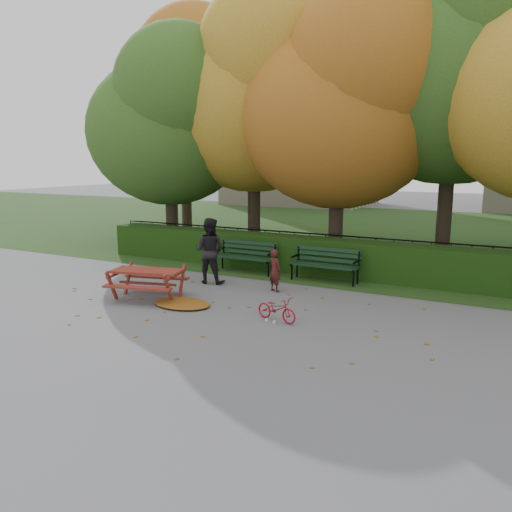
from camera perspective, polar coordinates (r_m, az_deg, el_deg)
The scene contains 18 objects.
ground at distance 10.64m, azimuth -4.64°, elevation -6.40°, with size 90.00×90.00×0.00m, color slate.
grass_strip at distance 23.43m, azimuth 14.02°, elevation 2.80°, with size 90.00×90.00×0.00m, color #223D16.
building_left at distance 37.73m, azimuth 5.26°, elevation 17.41°, with size 10.00×7.00×15.00m, color #C3B39A.
hedge at distance 14.41m, azimuth 4.94°, elevation 0.21°, with size 13.00×0.90×1.00m, color black.
iron_fence at distance 15.14m, azimuth 6.13°, elevation 0.84°, with size 14.00×0.04×1.02m.
tree_a at distance 17.77m, azimuth -9.55°, elevation 15.12°, with size 5.88×5.60×7.48m.
tree_b at distance 17.39m, azimuth 0.44°, elevation 18.28°, with size 6.72×6.40×8.79m.
tree_c at distance 15.34m, azimuth 10.45°, elevation 16.94°, with size 6.30×6.00×8.00m.
tree_d at distance 16.13m, azimuth 23.12°, elevation 20.13°, with size 7.14×6.80×9.58m.
tree_f at distance 21.96m, azimuth -7.84°, elevation 17.39°, with size 6.93×6.60×9.19m.
bench_left at distance 14.26m, azimuth -1.13°, elevation 0.21°, with size 1.80×0.57×0.88m.
bench_right at distance 13.29m, azimuth 7.97°, elevation -0.68°, with size 1.80×0.57×0.88m.
picnic_table at distance 11.77m, azimuth -12.33°, elevation -2.26°, with size 1.86×1.64×0.78m.
leaf_pile at distance 11.19m, azimuth -8.44°, elevation -5.37°, with size 1.34×0.93×0.09m, color brown.
leaf_scatter at distance 10.88m, azimuth -3.79°, elevation -5.96°, with size 9.00×5.70×0.01m, color brown, non-canonical shape.
child at distance 12.14m, azimuth 2.18°, elevation -1.66°, with size 0.38×0.25×1.04m, color #3D1713.
adult at distance 12.99m, azimuth -5.35°, elevation 0.62°, with size 0.83×0.65×1.71m, color black.
bicycle at distance 9.98m, azimuth 2.38°, elevation -6.06°, with size 0.33×0.94×0.50m, color maroon.
Camera 1 is at (5.48, -8.57, 3.14)m, focal length 35.00 mm.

